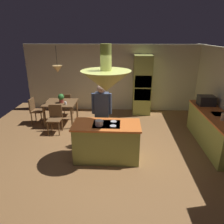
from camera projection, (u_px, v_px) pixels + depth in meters
ground at (107, 153)px, 5.48m from camera, size 8.16×8.16×0.00m
wall_back at (113, 78)px, 8.26m from camera, size 6.80×0.10×2.55m
kitchen_island at (107, 141)px, 5.13m from camera, size 1.60×0.79×0.94m
counter_run_right at (213, 129)px, 5.74m from camera, size 0.73×2.52×0.92m
oven_tower at (142, 85)px, 7.89m from camera, size 0.66×0.62×2.20m
dining_table at (61, 105)px, 7.10m from camera, size 1.03×0.93×0.76m
person_at_island at (102, 111)px, 5.58m from camera, size 0.53×0.23×1.71m
range_hood at (106, 80)px, 4.60m from camera, size 1.10×1.10×1.00m
pendant_light_over_table at (58, 69)px, 6.68m from camera, size 0.32×0.32×0.82m
chair_facing_island at (55, 117)px, 6.51m from camera, size 0.40×0.40×0.87m
chair_by_back_wall at (66, 103)px, 7.80m from camera, size 0.40×0.40×0.87m
chair_at_corner at (35, 109)px, 7.20m from camera, size 0.40×0.40×0.87m
potted_plant_on_table at (61, 98)px, 6.96m from camera, size 0.20×0.20×0.30m
cup_on_table at (66, 103)px, 6.82m from camera, size 0.07×0.07×0.09m
canister_sugar at (224, 117)px, 5.14m from camera, size 0.14×0.14×0.19m
microwave_on_counter at (206, 101)px, 6.23m from camera, size 0.46×0.36×0.28m
cooking_pot_on_cooktop at (99, 123)px, 4.82m from camera, size 0.18×0.18×0.12m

